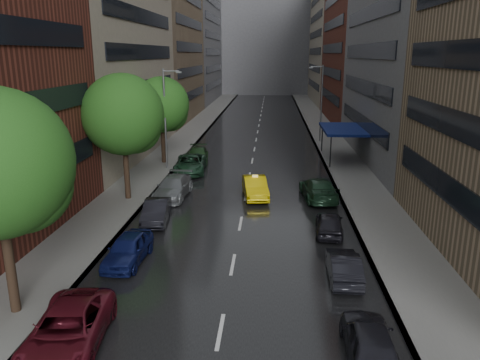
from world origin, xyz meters
The scene contains 14 objects.
road centered at (0.00, 50.00, 0.01)m, with size 14.00×140.00×0.01m, color black.
sidewalk_left centered at (-9.00, 50.00, 0.07)m, with size 4.00×140.00×0.15m, color gray.
sidewalk_right centered at (9.00, 50.00, 0.07)m, with size 4.00×140.00×0.15m, color gray.
buildings_left centered at (-15.00, 58.79, 15.99)m, with size 8.00×108.00×38.00m.
buildings_right centered at (15.00, 56.70, 15.03)m, with size 8.05×109.10×36.00m.
building_far centered at (0.00, 118.00, 16.00)m, with size 40.00×14.00×32.00m, color slate.
tree_mid centered at (-8.60, 20.43, 6.28)m, with size 5.76×5.76×9.18m.
tree_far centered at (-8.60, 32.21, 5.75)m, with size 5.27×5.27×8.40m.
taxi centered at (0.72, 21.74, 0.77)m, with size 1.64×4.70×1.55m, color yellow.
parked_cars_left centered at (-5.40, 19.17, 0.76)m, with size 3.10×35.94×1.60m.
parked_cars_right centered at (5.40, 13.68, 0.74)m, with size 2.75×24.02×1.60m.
street_lamp_left centered at (-7.72, 30.00, 4.89)m, with size 1.74×0.22×9.00m.
street_lamp_right centered at (7.72, 45.00, 4.89)m, with size 1.74×0.22×9.00m.
awning centered at (8.98, 35.00, 3.13)m, with size 4.00×8.00×3.12m.
Camera 1 is at (1.83, -11.90, 10.44)m, focal length 35.00 mm.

